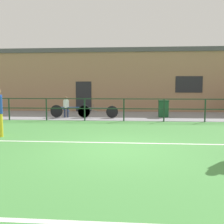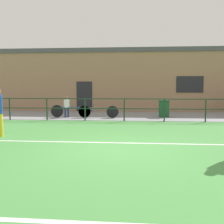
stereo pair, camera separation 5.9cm
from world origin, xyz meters
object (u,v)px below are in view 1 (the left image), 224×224
(bicycle_parked_1, at_px, (98,112))
(trash_bin_0, at_px, (163,108))
(bicycle_parked_2, at_px, (70,111))
(spectator_child, at_px, (66,106))

(bicycle_parked_1, distance_m, trash_bin_0, 3.73)
(bicycle_parked_1, distance_m, bicycle_parked_2, 1.57)
(spectator_child, height_order, trash_bin_0, spectator_child)
(spectator_child, distance_m, bicycle_parked_2, 0.38)
(spectator_child, height_order, bicycle_parked_2, spectator_child)
(bicycle_parked_2, bearing_deg, trash_bin_0, 7.20)
(trash_bin_0, bearing_deg, spectator_child, -173.32)
(bicycle_parked_2, bearing_deg, spectator_child, 175.03)
(bicycle_parked_2, distance_m, trash_bin_0, 5.28)
(spectator_child, distance_m, trash_bin_0, 5.51)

